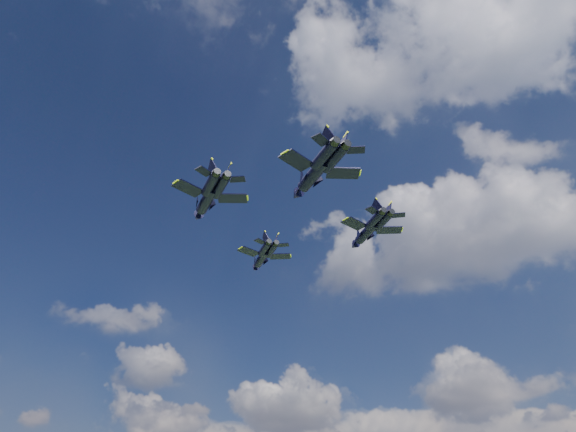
# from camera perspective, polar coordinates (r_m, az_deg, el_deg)

# --- Properties ---
(jet_lead) EXTENTS (13.18, 12.15, 3.45)m
(jet_lead) POSITION_cam_1_polar(r_m,az_deg,el_deg) (114.48, -2.73, -4.34)
(jet_lead) COLOR black
(jet_left) EXTENTS (16.70, 14.09, 4.23)m
(jet_left) POSITION_cam_1_polar(r_m,az_deg,el_deg) (100.89, -8.31, 1.52)
(jet_left) COLOR black
(jet_right) EXTENTS (14.84, 13.54, 3.87)m
(jet_right) POSITION_cam_1_polar(r_m,az_deg,el_deg) (108.42, 7.91, -1.71)
(jet_right) COLOR black
(jet_slot) EXTENTS (17.04, 14.05, 4.29)m
(jet_slot) POSITION_cam_1_polar(r_m,az_deg,el_deg) (89.56, 2.45, 4.07)
(jet_slot) COLOR black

